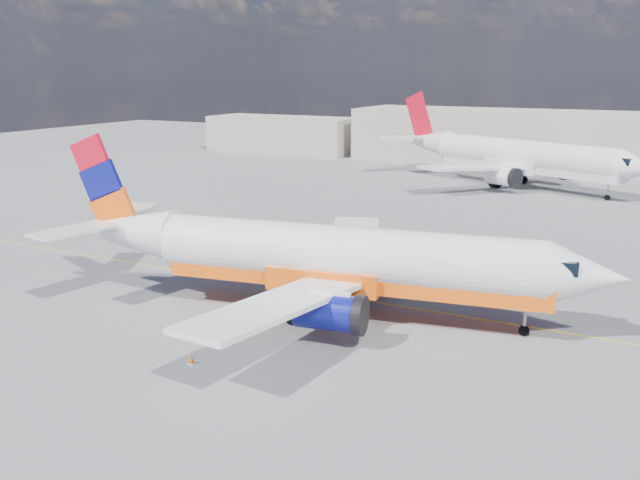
% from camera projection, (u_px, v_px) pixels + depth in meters
% --- Properties ---
extents(ground, '(240.00, 240.00, 0.00)m').
position_uv_depth(ground, '(319.00, 310.00, 43.35)').
color(ground, slate).
rests_on(ground, ground).
extents(taxi_line, '(70.00, 0.15, 0.01)m').
position_uv_depth(taxi_line, '(341.00, 297.00, 45.93)').
color(taxi_line, yellow).
rests_on(taxi_line, ground).
extents(terminal_main, '(70.00, 14.00, 8.00)m').
position_uv_depth(terminal_main, '(587.00, 140.00, 104.69)').
color(terminal_main, '#B2AA99').
rests_on(terminal_main, ground).
extents(terminal_annex, '(26.00, 10.00, 6.00)m').
position_uv_depth(terminal_annex, '(283.00, 134.00, 124.92)').
color(terminal_annex, '#B2AA99').
rests_on(terminal_annex, ground).
extents(main_jet, '(34.40, 26.79, 10.39)m').
position_uv_depth(main_jet, '(328.00, 258.00, 42.02)').
color(main_jet, white).
rests_on(main_jet, ground).
extents(second_jet, '(36.43, 27.46, 11.21)m').
position_uv_depth(second_jet, '(517.00, 156.00, 87.60)').
color(second_jet, white).
rests_on(second_jet, ground).
extents(traffic_cone, '(0.35, 0.35, 0.49)m').
position_uv_depth(traffic_cone, '(191.00, 359.00, 35.48)').
color(traffic_cone, white).
rests_on(traffic_cone, ground).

